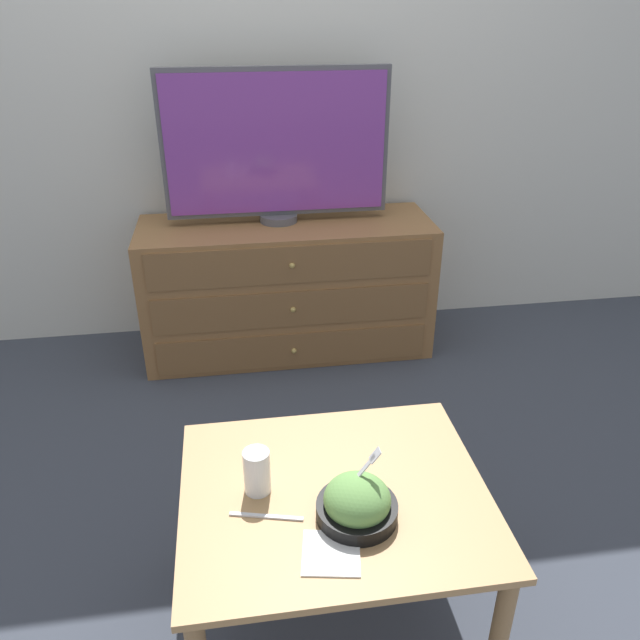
% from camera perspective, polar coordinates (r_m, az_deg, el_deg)
% --- Properties ---
extents(ground_plane, '(12.00, 12.00, 0.00)m').
position_cam_1_polar(ground_plane, '(3.27, -4.60, -0.15)').
color(ground_plane, '#383D47').
extents(wall_back, '(12.00, 0.05, 2.60)m').
position_cam_1_polar(wall_back, '(2.93, -5.68, 23.21)').
color(wall_back, silver).
rests_on(wall_back, ground_plane).
extents(dresser, '(1.31, 0.47, 0.62)m').
position_cam_1_polar(dresser, '(2.91, -2.99, 2.99)').
color(dresser, olive).
rests_on(dresser, ground_plane).
extents(tv, '(0.97, 0.17, 0.65)m').
position_cam_1_polar(tv, '(2.74, -4.02, 15.58)').
color(tv, '#515156').
rests_on(tv, dresser).
extents(coffee_table, '(0.75, 0.64, 0.44)m').
position_cam_1_polar(coffee_table, '(1.64, 1.32, -17.03)').
color(coffee_table, tan).
rests_on(coffee_table, ground_plane).
extents(takeout_bowl, '(0.19, 0.19, 0.17)m').
position_cam_1_polar(takeout_bowl, '(1.50, 3.41, -16.37)').
color(takeout_bowl, black).
rests_on(takeout_bowl, coffee_table).
extents(drink_cup, '(0.07, 0.07, 0.12)m').
position_cam_1_polar(drink_cup, '(1.57, -5.77, -13.81)').
color(drink_cup, beige).
rests_on(drink_cup, coffee_table).
extents(napkin, '(0.15, 0.15, 0.00)m').
position_cam_1_polar(napkin, '(1.45, 1.16, -20.50)').
color(napkin, white).
rests_on(napkin, coffee_table).
extents(knife, '(0.17, 0.05, 0.01)m').
position_cam_1_polar(knife, '(1.53, -4.93, -17.45)').
color(knife, silver).
rests_on(knife, coffee_table).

